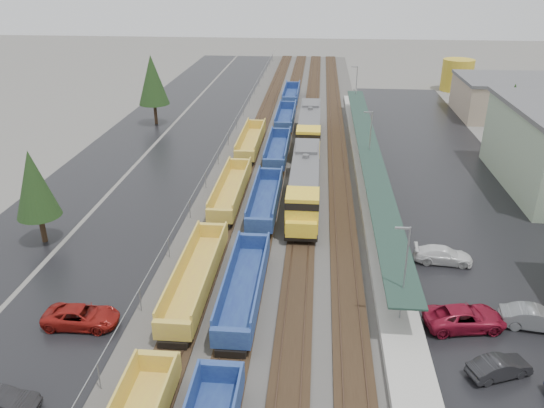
{
  "coord_description": "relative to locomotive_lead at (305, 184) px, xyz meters",
  "views": [
    {
      "loc": [
        3.15,
        -11.83,
        23.85
      ],
      "look_at": [
        -1.09,
        35.96,
        2.0
      ],
      "focal_mm": 35.0,
      "sensor_mm": 36.0,
      "label": 1
    }
  ],
  "objects": [
    {
      "name": "station_platform",
      "position": [
        7.5,
        9.64,
        -1.74
      ],
      "size": [
        3.0,
        80.0,
        8.0
      ],
      "color": "#9E9B93",
      "rests_on": "ground"
    },
    {
      "name": "west_road",
      "position": [
        -27.0,
        19.63,
        -2.46
      ],
      "size": [
        9.0,
        160.0,
        0.02
      ],
      "primitive_type": "cube",
      "color": "black",
      "rests_on": "ground"
    },
    {
      "name": "parked_car_east_e",
      "position": [
        17.14,
        -19.72,
        -1.68
      ],
      "size": [
        2.28,
        5.02,
        1.6
      ],
      "primitive_type": "imported",
      "rotation": [
        0.0,
        0.0,
        1.45
      ],
      "color": "slate",
      "rests_on": "ground"
    },
    {
      "name": "ballast_strip",
      "position": [
        -2.0,
        19.63,
        -2.43
      ],
      "size": [
        20.0,
        160.0,
        0.08
      ],
      "primitive_type": "cube",
      "color": "#302D2B",
      "rests_on": "ground"
    },
    {
      "name": "locomotive_trail",
      "position": [
        0.0,
        21.0,
        0.0
      ],
      "size": [
        3.12,
        20.58,
        4.66
      ],
      "color": "black",
      "rests_on": "ground"
    },
    {
      "name": "parked_car_east_a",
      "position": [
        13.11,
        -24.98,
        -1.79
      ],
      "size": [
        2.86,
        4.37,
        1.36
      ],
      "primitive_type": "imported",
      "rotation": [
        0.0,
        0.0,
        1.95
      ],
      "color": "black",
      "rests_on": "ground"
    },
    {
      "name": "parked_car_west_c",
      "position": [
        -15.25,
        -22.31,
        -1.73
      ],
      "size": [
        2.57,
        5.42,
        1.49
      ],
      "primitive_type": "imported",
      "rotation": [
        0.0,
        0.0,
        1.59
      ],
      "color": "maroon",
      "rests_on": "ground"
    },
    {
      "name": "distant_hills",
      "position": [
        42.79,
        170.32,
        -2.47
      ],
      "size": [
        301.0,
        140.0,
        25.2
      ],
      "color": "#445542",
      "rests_on": "ground"
    },
    {
      "name": "chainlink_fence",
      "position": [
        -11.5,
        18.07,
        -0.86
      ],
      "size": [
        0.08,
        160.04,
        2.02
      ],
      "color": "gray",
      "rests_on": "ground"
    },
    {
      "name": "well_string_blue",
      "position": [
        -4.0,
        -1.83,
        -1.28
      ],
      "size": [
        2.73,
        112.21,
        2.42
      ],
      "color": "navy",
      "rests_on": "ground"
    },
    {
      "name": "tree_west_far",
      "position": [
        -25.0,
        29.63,
        4.65
      ],
      "size": [
        4.84,
        4.84,
        11.0
      ],
      "color": "#332316",
      "rests_on": "ground"
    },
    {
      "name": "west_parking_lot",
      "position": [
        -17.0,
        19.63,
        -2.46
      ],
      "size": [
        10.0,
        160.0,
        0.02
      ],
      "primitive_type": "cube",
      "color": "black",
      "rests_on": "ground"
    },
    {
      "name": "well_string_yellow",
      "position": [
        -8.0,
        -17.05,
        -1.29
      ],
      "size": [
        2.68,
        85.53,
        2.37
      ],
      "color": "gold",
      "rests_on": "ground"
    },
    {
      "name": "east_commuter_lot",
      "position": [
        17.0,
        9.63,
        -2.46
      ],
      "size": [
        16.0,
        100.0,
        0.02
      ],
      "primitive_type": "cube",
      "color": "black",
      "rests_on": "ground"
    },
    {
      "name": "trackbed",
      "position": [
        -2.0,
        19.63,
        -2.32
      ],
      "size": [
        14.6,
        160.0,
        0.22
      ],
      "color": "black",
      "rests_on": "ground"
    },
    {
      "name": "parked_car_east_c",
      "position": [
        12.44,
        -10.99,
        -1.75
      ],
      "size": [
        2.42,
        5.13,
        1.45
      ],
      "primitive_type": "imported",
      "rotation": [
        0.0,
        0.0,
        1.49
      ],
      "color": "silver",
      "rests_on": "ground"
    },
    {
      "name": "parked_car_east_b",
      "position": [
        12.11,
        -20.1,
        -1.67
      ],
      "size": [
        3.58,
        6.16,
        1.61
      ],
      "primitive_type": "imported",
      "rotation": [
        0.0,
        0.0,
        1.73
      ],
      "color": "maroon",
      "rests_on": "ground"
    },
    {
      "name": "tree_east",
      "position": [
        26.0,
        17.63,
        4.0
      ],
      "size": [
        4.4,
        4.4,
        10.0
      ],
      "color": "#332316",
      "rests_on": "ground"
    },
    {
      "name": "locomotive_lead",
      "position": [
        0.0,
        0.0,
        0.0
      ],
      "size": [
        3.12,
        20.58,
        4.66
      ],
      "color": "black",
      "rests_on": "ground"
    },
    {
      "name": "tree_west_near",
      "position": [
        -24.0,
        -10.37,
        3.35
      ],
      "size": [
        3.96,
        3.96,
        9.0
      ],
      "color": "#332316",
      "rests_on": "ground"
    },
    {
      "name": "storage_tank",
      "position": [
        29.06,
        59.59,
        0.65
      ],
      "size": [
        6.25,
        6.25,
        6.25
      ],
      "primitive_type": "cylinder",
      "color": "gold",
      "rests_on": "ground"
    }
  ]
}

